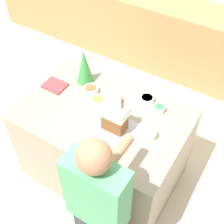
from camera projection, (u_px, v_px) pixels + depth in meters
name	position (u px, v px, depth m)	size (l,w,h in m)	color
ground_plane	(105.00, 171.00, 3.30)	(12.00, 12.00, 0.00)	beige
back_cabinet_block	(185.00, 42.00, 4.11)	(6.00, 0.60, 0.95)	#9E7547
kitchen_island	(105.00, 145.00, 2.97)	(1.42, 0.97, 0.90)	gray
baking_tray	(115.00, 128.00, 2.52)	(0.38, 0.30, 0.01)	#9E9EA8
gingerbread_house	(115.00, 117.00, 2.43)	(0.20, 0.14, 0.34)	brown
decorative_tree	(84.00, 66.00, 2.80)	(0.16, 0.16, 0.35)	#33843D
candy_bowl_front_corner	(147.00, 99.00, 2.72)	(0.12, 0.12, 0.05)	white
candy_bowl_far_right	(98.00, 101.00, 2.71)	(0.12, 0.12, 0.05)	silver
candy_bowl_beside_tree	(159.00, 108.00, 2.64)	(0.10, 0.10, 0.05)	silver
candy_bowl_far_left	(91.00, 90.00, 2.80)	(0.13, 0.13, 0.05)	white
candy_bowl_center_rear	(149.00, 134.00, 2.45)	(0.12, 0.12, 0.05)	white
cookbook	(55.00, 85.00, 2.87)	(0.21, 0.16, 0.02)	#B23338
person	(98.00, 211.00, 2.14)	(0.41, 0.51, 1.56)	#333338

